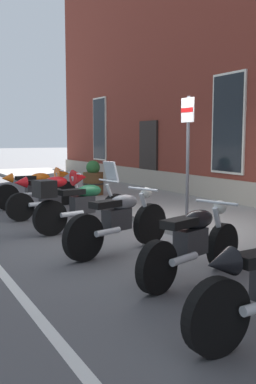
{
  "coord_description": "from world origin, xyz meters",
  "views": [
    {
      "loc": [
        6.87,
        -4.37,
        1.75
      ],
      "look_at": [
        -1.11,
        -0.16,
        0.65
      ],
      "focal_mm": 41.75,
      "sensor_mm": 36.0,
      "label": 1
    }
  ],
  "objects_px": {
    "motorcycle_red_sport": "(56,192)",
    "motorcycle_black_naked": "(194,242)",
    "parking_sign": "(188,143)",
    "barrel_planter": "(93,180)",
    "motorcycle_orange_sport": "(40,186)",
    "motorcycle_grey_naked": "(120,221)",
    "motorcycle_green_touring": "(80,203)"
  },
  "relations": [
    {
      "from": "motorcycle_red_sport",
      "to": "motorcycle_black_naked",
      "type": "distance_m",
      "value": 4.94
    },
    {
      "from": "parking_sign",
      "to": "barrel_planter",
      "type": "height_order",
      "value": "parking_sign"
    },
    {
      "from": "motorcycle_red_sport",
      "to": "barrel_planter",
      "type": "bearing_deg",
      "value": 141.41
    },
    {
      "from": "motorcycle_orange_sport",
      "to": "motorcycle_grey_naked",
      "type": "bearing_deg",
      "value": -2.65
    },
    {
      "from": "motorcycle_orange_sport",
      "to": "motorcycle_green_touring",
      "type": "bearing_deg",
      "value": -3.68
    },
    {
      "from": "motorcycle_black_naked",
      "to": "barrel_planter",
      "type": "xyz_separation_m",
      "value": [
        -7.38,
        1.84,
        0.07
      ]
    },
    {
      "from": "motorcycle_green_touring",
      "to": "motorcycle_grey_naked",
      "type": "xyz_separation_m",
      "value": [
        1.72,
        -0.02,
        -0.06
      ]
    },
    {
      "from": "motorcycle_green_touring",
      "to": "motorcycle_red_sport",
      "type": "bearing_deg",
      "value": 177.3
    },
    {
      "from": "motorcycle_green_touring",
      "to": "motorcycle_orange_sport",
      "type": "bearing_deg",
      "value": 176.32
    },
    {
      "from": "motorcycle_green_touring",
      "to": "barrel_planter",
      "type": "relative_size",
      "value": 2.13
    },
    {
      "from": "motorcycle_red_sport",
      "to": "motorcycle_green_touring",
      "type": "xyz_separation_m",
      "value": [
        1.6,
        -0.08,
        -0.03
      ]
    },
    {
      "from": "motorcycle_orange_sport",
      "to": "motorcycle_red_sport",
      "type": "distance_m",
      "value": 1.62
    },
    {
      "from": "motorcycle_red_sport",
      "to": "motorcycle_grey_naked",
      "type": "xyz_separation_m",
      "value": [
        3.32,
        -0.1,
        -0.08
      ]
    },
    {
      "from": "motorcycle_black_naked",
      "to": "motorcycle_green_touring",
      "type": "bearing_deg",
      "value": -176.9
    },
    {
      "from": "motorcycle_green_touring",
      "to": "barrel_planter",
      "type": "bearing_deg",
      "value": 153.42
    },
    {
      "from": "motorcycle_orange_sport",
      "to": "motorcycle_green_touring",
      "type": "distance_m",
      "value": 3.23
    },
    {
      "from": "motorcycle_grey_naked",
      "to": "motorcycle_black_naked",
      "type": "bearing_deg",
      "value": 7.13
    },
    {
      "from": "motorcycle_orange_sport",
      "to": "motorcycle_grey_naked",
      "type": "height_order",
      "value": "motorcycle_orange_sport"
    },
    {
      "from": "motorcycle_orange_sport",
      "to": "barrel_planter",
      "type": "relative_size",
      "value": 2.22
    },
    {
      "from": "motorcycle_orange_sport",
      "to": "parking_sign",
      "type": "relative_size",
      "value": 0.92
    },
    {
      "from": "motorcycle_green_touring",
      "to": "parking_sign",
      "type": "xyz_separation_m",
      "value": [
        0.96,
        1.75,
        1.12
      ]
    },
    {
      "from": "motorcycle_grey_naked",
      "to": "motorcycle_black_naked",
      "type": "relative_size",
      "value": 1.06
    },
    {
      "from": "motorcycle_orange_sport",
      "to": "motorcycle_green_touring",
      "type": "relative_size",
      "value": 1.04
    },
    {
      "from": "motorcycle_green_touring",
      "to": "parking_sign",
      "type": "relative_size",
      "value": 0.88
    },
    {
      "from": "motorcycle_orange_sport",
      "to": "motorcycle_grey_naked",
      "type": "distance_m",
      "value": 4.94
    },
    {
      "from": "motorcycle_green_touring",
      "to": "motorcycle_black_naked",
      "type": "xyz_separation_m",
      "value": [
        3.34,
        0.18,
        -0.07
      ]
    },
    {
      "from": "motorcycle_black_naked",
      "to": "barrel_planter",
      "type": "distance_m",
      "value": 7.61
    },
    {
      "from": "motorcycle_red_sport",
      "to": "motorcycle_green_touring",
      "type": "bearing_deg",
      "value": -2.7
    },
    {
      "from": "motorcycle_orange_sport",
      "to": "motorcycle_green_touring",
      "type": "height_order",
      "value": "motorcycle_green_touring"
    },
    {
      "from": "motorcycle_orange_sport",
      "to": "barrel_planter",
      "type": "bearing_deg",
      "value": 114.49
    },
    {
      "from": "motorcycle_orange_sport",
      "to": "motorcycle_red_sport",
      "type": "bearing_deg",
      "value": -4.65
    },
    {
      "from": "motorcycle_black_naked",
      "to": "motorcycle_grey_naked",
      "type": "bearing_deg",
      "value": -172.87
    }
  ]
}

